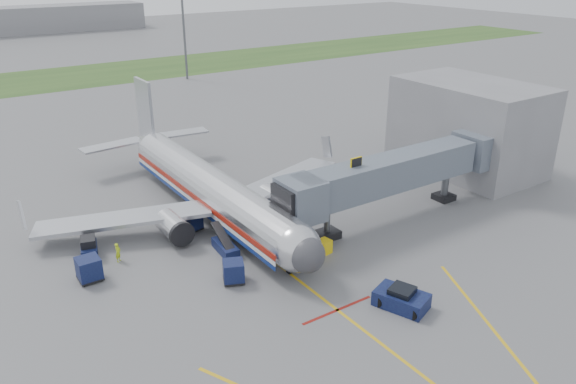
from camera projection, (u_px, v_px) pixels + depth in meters
ground at (304, 284)px, 42.25m from camera, size 400.00×400.00×0.00m
grass_strip at (39, 81)px, 110.85m from camera, size 300.00×25.00×0.01m
apron_markings at (370, 335)px, 36.61m from camera, size 21.52×50.00×0.01m
airliner at (210, 188)px, 52.84m from camera, size 32.10×35.67×10.25m
jet_bridge at (387, 175)px, 50.96m from camera, size 25.30×4.00×6.90m
terminal at (468, 127)px, 63.43m from camera, size 10.00×16.00×10.00m
light_mast_right at (183, 23)px, 108.14m from camera, size 2.00×0.44×20.40m
pushback_tug at (401, 299)px, 39.38m from camera, size 3.35×4.17×1.51m
baggage_tug at (89, 248)px, 45.95m from camera, size 1.83×2.65×1.68m
baggage_cart_a at (192, 222)px, 50.32m from camera, size 1.75×1.75×1.57m
baggage_cart_b at (234, 272)px, 42.28m from camera, size 2.08×2.08×1.70m
baggage_cart_c at (89, 269)px, 42.47m from camera, size 1.73×1.73×1.86m
belt_loader at (225, 247)px, 46.72m from camera, size 1.54×3.93×1.88m
ground_power_cart at (322, 247)px, 46.37m from camera, size 1.60×1.19×1.18m
ramp_worker at (118, 252)px, 45.15m from camera, size 0.69×0.69×1.62m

